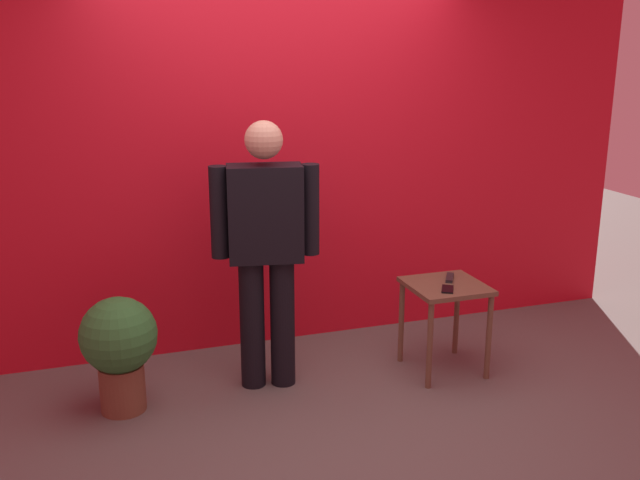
% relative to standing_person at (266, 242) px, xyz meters
% --- Properties ---
extents(ground_plane, '(12.00, 12.00, 0.00)m').
position_rel_standing_person_xyz_m(ground_plane, '(0.29, -0.63, -0.92)').
color(ground_plane, '#59544F').
extents(back_wall_red, '(5.37, 0.12, 2.84)m').
position_rel_standing_person_xyz_m(back_wall_red, '(0.29, 0.72, 0.50)').
color(back_wall_red, red).
rests_on(back_wall_red, ground_plane).
extents(standing_person, '(0.65, 0.30, 1.64)m').
position_rel_standing_person_xyz_m(standing_person, '(0.00, 0.00, 0.00)').
color(standing_person, black).
rests_on(standing_person, ground_plane).
extents(side_table, '(0.47, 0.47, 0.59)m').
position_rel_standing_person_xyz_m(side_table, '(1.13, -0.17, -0.43)').
color(side_table, brown).
rests_on(side_table, ground_plane).
extents(cell_phone, '(0.13, 0.16, 0.01)m').
position_rel_standing_person_xyz_m(cell_phone, '(1.08, -0.27, -0.32)').
color(cell_phone, black).
rests_on(cell_phone, side_table).
extents(tv_remote, '(0.13, 0.17, 0.02)m').
position_rel_standing_person_xyz_m(tv_remote, '(1.20, -0.09, -0.32)').
color(tv_remote, black).
rests_on(tv_remote, side_table).
extents(potted_plant, '(0.44, 0.44, 0.69)m').
position_rel_standing_person_xyz_m(potted_plant, '(-0.89, -0.06, -0.51)').
color(potted_plant, brown).
rests_on(potted_plant, ground_plane).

